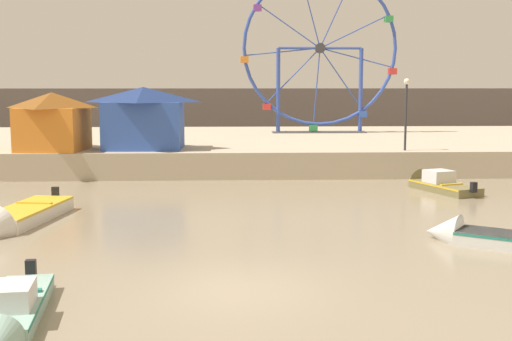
# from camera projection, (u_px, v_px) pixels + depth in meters

# --- Properties ---
(ground_plane) EXTENTS (240.00, 240.00, 0.00)m
(ground_plane) POSITION_uv_depth(u_px,v_px,m) (240.00, 290.00, 15.71)
(ground_plane) COLOR gray
(quay_promenade) EXTENTS (110.00, 20.56, 1.38)m
(quay_promenade) POSITION_uv_depth(u_px,v_px,m) (232.00, 147.00, 43.62)
(quay_promenade) COLOR #B7A88E
(quay_promenade) RESTS_ON ground_plane
(distant_town_skyline) EXTENTS (140.00, 3.00, 4.40)m
(distant_town_skyline) POSITION_uv_depth(u_px,v_px,m) (231.00, 112.00, 62.06)
(distant_town_skyline) COLOR #564C47
(distant_town_skyline) RESTS_ON ground_plane
(motorboat_olive_wood) EXTENTS (2.81, 4.72, 1.39)m
(motorboat_olive_wood) POSITION_uv_depth(u_px,v_px,m) (433.00, 183.00, 30.68)
(motorboat_olive_wood) COLOR olive
(motorboat_olive_wood) RESTS_ON ground_plane
(motorboat_seafoam) EXTENTS (1.63, 4.92, 1.15)m
(motorboat_seafoam) POSITION_uv_depth(u_px,v_px,m) (9.00, 317.00, 13.14)
(motorboat_seafoam) COLOR #93BCAD
(motorboat_seafoam) RESTS_ON ground_plane
(motorboat_pale_grey) EXTENTS (4.68, 3.78, 1.26)m
(motorboat_pale_grey) POSITION_uv_depth(u_px,v_px,m) (490.00, 238.00, 20.03)
(motorboat_pale_grey) COLOR silver
(motorboat_pale_grey) RESTS_ON ground_plane
(motorboat_white_red_stripe) EXTENTS (2.43, 6.22, 1.47)m
(motorboat_white_red_stripe) POSITION_uv_depth(u_px,v_px,m) (12.00, 220.00, 22.48)
(motorboat_white_red_stripe) COLOR silver
(motorboat_white_red_stripe) RESTS_ON ground_plane
(ferris_wheel_blue_frame) EXTENTS (11.00, 1.20, 11.35)m
(ferris_wheel_blue_frame) POSITION_uv_depth(u_px,v_px,m) (320.00, 51.00, 46.48)
(ferris_wheel_blue_frame) COLOR #334CA8
(ferris_wheel_blue_frame) RESTS_ON quay_promenade
(carnival_booth_blue_tent) EXTENTS (4.50, 3.49, 3.28)m
(carnival_booth_blue_tent) POSITION_uv_depth(u_px,v_px,m) (144.00, 117.00, 35.25)
(carnival_booth_blue_tent) COLOR #3356B7
(carnival_booth_blue_tent) RESTS_ON quay_promenade
(carnival_booth_orange_canopy) EXTENTS (3.69, 4.01, 3.01)m
(carnival_booth_orange_canopy) POSITION_uv_depth(u_px,v_px,m) (53.00, 120.00, 34.59)
(carnival_booth_orange_canopy) COLOR orange
(carnival_booth_orange_canopy) RESTS_ON quay_promenade
(promenade_lamp_near) EXTENTS (0.32, 0.32, 3.72)m
(promenade_lamp_near) POSITION_uv_depth(u_px,v_px,m) (406.00, 103.00, 34.36)
(promenade_lamp_near) COLOR #2D2D33
(promenade_lamp_near) RESTS_ON quay_promenade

